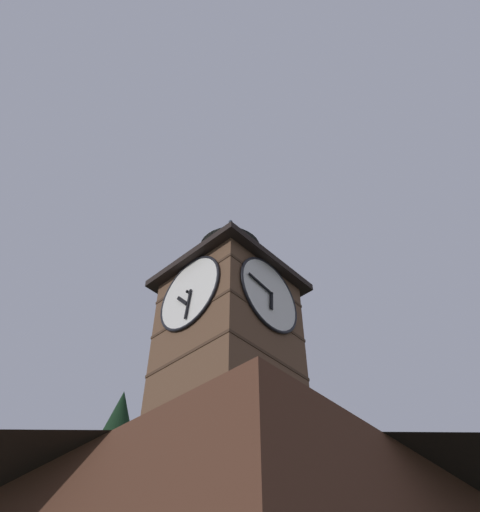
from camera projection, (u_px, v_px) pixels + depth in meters
The scene contains 2 objects.
clock_tower at pixel (229, 332), 17.24m from camera, with size 4.25×4.25×9.38m.
flying_bird_high at pixel (261, 270), 28.40m from camera, with size 0.26×0.58×0.10m.
Camera 1 is at (9.21, 6.42, 1.31)m, focal length 36.66 mm.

